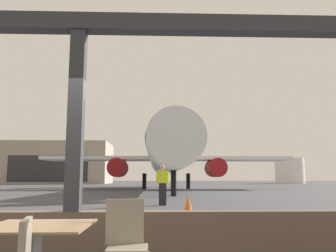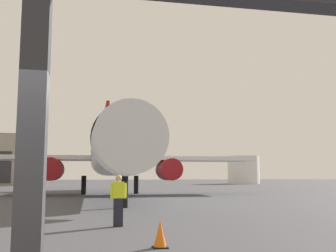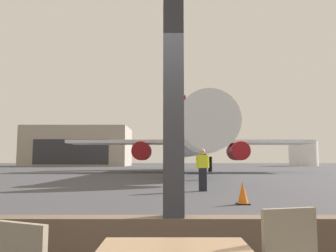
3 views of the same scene
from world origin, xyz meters
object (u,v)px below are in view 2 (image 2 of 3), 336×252
Objects in this scene: ground_crew_worker at (118,200)px; traffic_cone at (160,235)px; fuel_storage_tank at (243,170)px; airplane at (113,154)px.

ground_crew_worker reaches higher than traffic_cone.
fuel_storage_tank is at bearing 64.76° from ground_crew_worker.
airplane is 18.61× the size of ground_crew_worker.
airplane is 49.51× the size of traffic_cone.
traffic_cone is at bearing -113.31° from fuel_storage_tank.
ground_crew_worker is 0.28× the size of fuel_storage_tank.
ground_crew_worker is at bearing 99.94° from traffic_cone.
airplane is 5.15× the size of fuel_storage_tank.
airplane reaches higher than ground_crew_worker.
airplane is at bearing 87.56° from ground_crew_worker.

